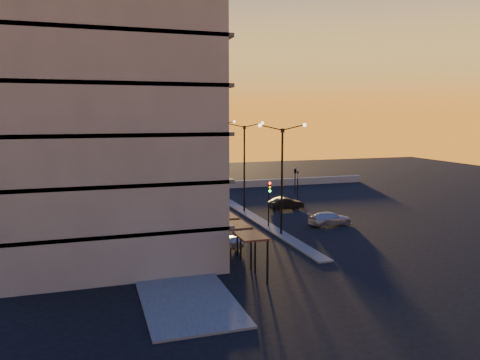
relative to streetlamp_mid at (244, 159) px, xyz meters
name	(u,v)px	position (x,y,z in m)	size (l,w,h in m)	color
ground	(281,235)	(0.00, -10.00, -5.59)	(120.00, 120.00, 0.00)	black
sidewalk_west	(151,233)	(-10.50, -6.00, -5.53)	(5.00, 40.00, 0.12)	#454543
median	(244,212)	(0.00, 0.00, -5.53)	(1.20, 36.00, 0.12)	#454543
parapet	(222,185)	(2.00, 16.00, -5.09)	(44.00, 0.50, 1.00)	slate
building	(106,91)	(-14.00, -9.97, 6.32)	(14.35, 17.08, 25.00)	slate
streetlamp_near	(282,170)	(0.00, -10.00, 0.00)	(4.32, 0.32, 9.51)	black
streetlamp_mid	(244,159)	(0.00, 0.00, 0.00)	(4.32, 0.32, 9.51)	black
streetlamp_far	(219,152)	(0.00, 10.00, 0.00)	(4.32, 0.32, 9.51)	black
traffic_light_main	(269,196)	(0.00, -7.13, -2.70)	(0.28, 0.44, 4.25)	black
signal_east_a	(298,185)	(8.00, 4.00, -3.66)	(0.13, 0.16, 3.60)	black
signal_east_b	(295,171)	(9.50, 8.00, -2.49)	(0.42, 1.99, 3.60)	black
car_hatchback	(216,241)	(-6.50, -12.77, -4.86)	(1.74, 4.33, 1.47)	#A3A6AA
car_sedan	(286,203)	(4.79, 0.07, -4.95)	(1.35, 3.88, 1.28)	black
car_wagon	(330,219)	(5.76, -8.03, -4.98)	(1.72, 4.24, 1.23)	#A3A4AA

